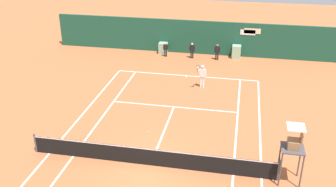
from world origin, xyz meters
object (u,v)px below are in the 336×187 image
(tennis_ball_by_sideline, at_px, (148,132))
(umpire_chair, at_px, (293,146))
(ball_kid_right_post, at_px, (192,50))
(tennis_ball_mid_court, at_px, (214,96))
(player_on_baseline, at_px, (202,75))
(ball_kid_left_post, at_px, (166,49))
(ball_kid_centre_post, at_px, (217,51))

(tennis_ball_by_sideline, bearing_deg, umpire_chair, -22.09)
(ball_kid_right_post, height_order, tennis_ball_mid_court, ball_kid_right_post)
(player_on_baseline, xyz_separation_m, ball_kid_left_post, (-3.80, 5.89, -0.26))
(umpire_chair, distance_m, player_on_baseline, 11.01)
(ball_kid_centre_post, bearing_deg, tennis_ball_by_sideline, 80.50)
(ball_kid_left_post, distance_m, tennis_ball_by_sideline, 12.74)
(ball_kid_right_post, bearing_deg, ball_kid_left_post, 3.28)
(player_on_baseline, distance_m, ball_kid_centre_post, 5.92)
(umpire_chair, xyz_separation_m, player_on_baseline, (-5.11, 9.71, -0.89))
(ball_kid_right_post, xyz_separation_m, ball_kid_left_post, (-2.27, 0.00, -0.06))
(ball_kid_left_post, bearing_deg, tennis_ball_mid_court, 115.88)
(ball_kid_left_post, bearing_deg, umpire_chair, 112.12)
(ball_kid_right_post, distance_m, tennis_ball_mid_court, 7.71)
(ball_kid_left_post, bearing_deg, ball_kid_right_post, 172.38)
(player_on_baseline, height_order, ball_kid_right_post, player_on_baseline)
(ball_kid_right_post, relative_size, tennis_ball_by_sideline, 19.75)
(ball_kid_right_post, bearing_deg, tennis_ball_by_sideline, 90.14)
(ball_kid_left_post, relative_size, ball_kid_centre_post, 0.91)
(ball_kid_right_post, xyz_separation_m, tennis_ball_by_sideline, (-0.69, -12.62, -0.74))
(umpire_chair, bearing_deg, ball_kid_right_post, 23.07)
(ball_kid_left_post, relative_size, tennis_ball_by_sideline, 18.23)
(player_on_baseline, relative_size, tennis_ball_mid_court, 27.10)
(tennis_ball_mid_court, bearing_deg, tennis_ball_by_sideline, -120.92)
(player_on_baseline, xyz_separation_m, ball_kid_centre_post, (0.57, 5.89, -0.19))
(umpire_chair, relative_size, ball_kid_centre_post, 2.09)
(tennis_ball_by_sideline, bearing_deg, ball_kid_right_post, 86.86)
(ball_kid_right_post, relative_size, tennis_ball_mid_court, 19.75)
(ball_kid_right_post, height_order, tennis_ball_by_sideline, ball_kid_right_post)
(umpire_chair, distance_m, ball_kid_right_post, 16.99)
(umpire_chair, distance_m, tennis_ball_mid_court, 9.49)
(ball_kid_right_post, bearing_deg, umpire_chair, 116.35)
(umpire_chair, height_order, ball_kid_centre_post, umpire_chair)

